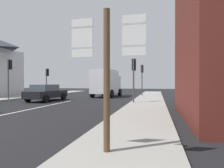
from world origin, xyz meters
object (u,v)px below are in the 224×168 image
object	(u,v)px
sedan_far	(46,93)
delivery_truck	(106,83)
traffic_light_near_left	(9,70)
traffic_light_near_right	(134,71)
route_sign_post	(107,69)
traffic_light_far_right	(142,73)
traffic_light_far_left	(47,76)

from	to	relation	value
sedan_far	delivery_truck	size ratio (longest dim) A/B	0.84
delivery_truck	traffic_light_near_left	bearing A→B (deg)	-140.20
sedan_far	delivery_truck	xyz separation A→B (m)	(3.85, 6.21, 0.89)
sedan_far	traffic_light_near_right	bearing A→B (deg)	-4.07
route_sign_post	traffic_light_near_right	xyz separation A→B (m)	(-0.69, 10.69, 0.65)
delivery_truck	traffic_light_far_right	xyz separation A→B (m)	(3.98, 1.50, 1.12)
sedan_far	route_sign_post	world-z (taller)	route_sign_post
traffic_light_near_right	sedan_far	bearing A→B (deg)	175.93
traffic_light_near_right	traffic_light_far_left	distance (m)	13.38
traffic_light_far_right	traffic_light_near_left	bearing A→B (deg)	-145.93
route_sign_post	traffic_light_near_left	world-z (taller)	traffic_light_near_left
traffic_light_near_right	traffic_light_far_left	xyz separation A→B (m)	(-11.58, 6.71, -0.06)
route_sign_post	traffic_light_near_right	size ratio (longest dim) A/B	0.93
traffic_light_far_right	traffic_light_near_left	xyz separation A→B (m)	(-11.58, -7.83, 0.01)
sedan_far	traffic_light_near_right	size ratio (longest dim) A/B	1.24
traffic_light_near_right	delivery_truck	bearing A→B (deg)	120.48
route_sign_post	sedan_far	bearing A→B (deg)	127.14
sedan_far	route_sign_post	bearing A→B (deg)	-52.86
sedan_far	traffic_light_far_right	bearing A→B (deg)	44.56
delivery_truck	traffic_light_near_right	world-z (taller)	traffic_light_near_right
route_sign_post	traffic_light_near_left	bearing A→B (deg)	137.76
route_sign_post	traffic_light_far_right	bearing A→B (deg)	92.08
route_sign_post	traffic_light_near_right	distance (m)	10.73
delivery_truck	route_sign_post	world-z (taller)	route_sign_post
traffic_light_far_right	traffic_light_near_left	distance (m)	13.98
delivery_truck	traffic_light_near_right	distance (m)	7.91
traffic_light_far_right	traffic_light_near_right	distance (m)	8.27
traffic_light_near_right	route_sign_post	bearing A→B (deg)	-86.32
traffic_light_far_right	traffic_light_near_left	size ratio (longest dim) A/B	1.00
sedan_far	traffic_light_near_left	size ratio (longest dim) A/B	1.14
sedan_far	traffic_light_near_right	xyz separation A→B (m)	(7.83, -0.56, 1.80)
traffic_light_far_left	sedan_far	bearing A→B (deg)	-58.66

